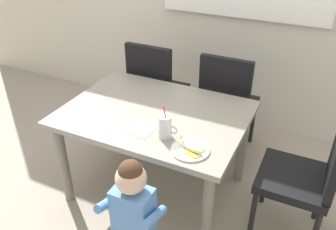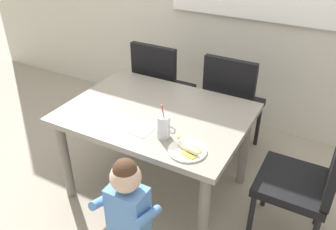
# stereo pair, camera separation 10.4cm
# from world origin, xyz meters

# --- Properties ---
(ground_plane) EXTENTS (24.00, 24.00, 0.00)m
(ground_plane) POSITION_xyz_m (0.00, 0.00, 0.00)
(ground_plane) COLOR #9E9384
(dining_table) EXTENTS (1.27, 0.94, 0.71)m
(dining_table) POSITION_xyz_m (0.00, 0.00, 0.62)
(dining_table) COLOR gray
(dining_table) RESTS_ON ground
(dining_chair_left) EXTENTS (0.44, 0.44, 0.96)m
(dining_chair_left) POSITION_xyz_m (-0.34, 0.66, 0.54)
(dining_chair_left) COLOR black
(dining_chair_left) RESTS_ON ground
(dining_chair_right) EXTENTS (0.44, 0.45, 0.96)m
(dining_chair_right) POSITION_xyz_m (0.32, 0.69, 0.54)
(dining_chair_right) COLOR black
(dining_chair_right) RESTS_ON ground
(dining_chair_far) EXTENTS (0.44, 0.44, 0.96)m
(dining_chair_far) POSITION_xyz_m (1.07, 0.03, 0.54)
(dining_chair_far) COLOR black
(dining_chair_far) RESTS_ON ground
(toddler_standing) EXTENTS (0.33, 0.24, 0.84)m
(toddler_standing) POSITION_xyz_m (0.22, -0.69, 0.53)
(toddler_standing) COLOR #3F4760
(toddler_standing) RESTS_ON ground
(milk_cup) EXTENTS (0.13, 0.08, 0.25)m
(milk_cup) POSITION_xyz_m (0.20, -0.25, 0.78)
(milk_cup) COLOR silver
(milk_cup) RESTS_ON dining_table
(snack_plate) EXTENTS (0.23, 0.23, 0.01)m
(snack_plate) POSITION_xyz_m (0.40, -0.31, 0.72)
(snack_plate) COLOR white
(snack_plate) RESTS_ON dining_table
(peeled_banana) EXTENTS (0.18, 0.13, 0.07)m
(peeled_banana) POSITION_xyz_m (0.41, -0.32, 0.74)
(peeled_banana) COLOR #F4EAC6
(peeled_banana) RESTS_ON snack_plate
(paper_napkin) EXTENTS (0.16, 0.16, 0.00)m
(paper_napkin) POSITION_xyz_m (0.03, -0.25, 0.72)
(paper_napkin) COLOR white
(paper_napkin) RESTS_ON dining_table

